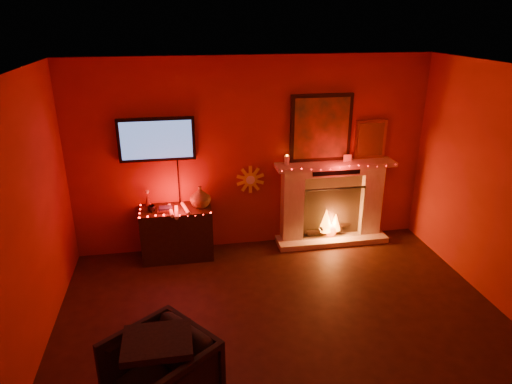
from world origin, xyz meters
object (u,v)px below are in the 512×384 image
fireplace (332,195)px  sunburst_clock (250,180)px  console_table (178,230)px  tv (157,140)px  armchair (161,375)px

fireplace → sunburst_clock: size_ratio=5.45×
console_table → fireplace: bearing=3.3°
tv → sunburst_clock: tv is taller
sunburst_clock → armchair: size_ratio=0.51×
tv → console_table: 1.27m
fireplace → console_table: 2.27m
tv → console_table: tv is taller
tv → armchair: tv is taller
sunburst_clock → armchair: 3.22m
sunburst_clock → armchair: (-1.25, -2.89, -0.64)m
fireplace → console_table: bearing=-176.7°
tv → fireplace: bearing=-1.5°
fireplace → sunburst_clock: fireplace is taller
armchair → tv: bearing=143.0°
sunburst_clock → console_table: 1.23m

